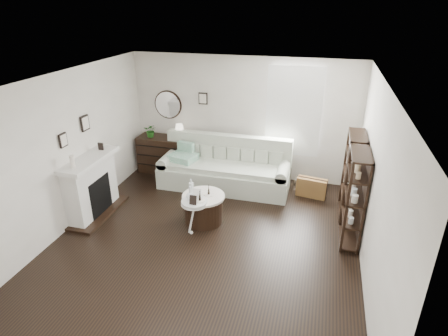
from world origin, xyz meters
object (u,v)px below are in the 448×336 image
(sofa, at_px, (225,171))
(dresser, at_px, (166,154))
(drum_table, at_px, (204,208))
(pedestal_table, at_px, (194,203))

(sofa, relative_size, dresser, 2.19)
(sofa, relative_size, drum_table, 3.60)
(dresser, bearing_deg, pedestal_table, -56.01)
(dresser, relative_size, pedestal_table, 2.24)
(sofa, bearing_deg, dresser, 166.01)
(dresser, bearing_deg, sofa, -13.99)
(drum_table, bearing_deg, sofa, 89.80)
(dresser, relative_size, drum_table, 1.64)
(dresser, xyz_separation_m, drum_table, (1.54, -1.89, -0.15))
(sofa, distance_m, pedestal_table, 1.80)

